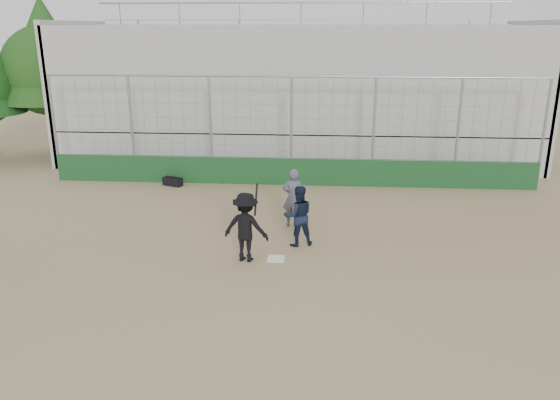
# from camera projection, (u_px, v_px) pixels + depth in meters

# --- Properties ---
(ground) EXTENTS (90.00, 90.00, 0.00)m
(ground) POSITION_uv_depth(u_px,v_px,m) (276.00, 259.00, 14.00)
(ground) COLOR brown
(ground) RESTS_ON ground
(home_plate) EXTENTS (0.44, 0.44, 0.02)m
(home_plate) POSITION_uv_depth(u_px,v_px,m) (276.00, 259.00, 13.99)
(home_plate) COLOR white
(home_plate) RESTS_ON ground
(backstop) EXTENTS (18.10, 0.25, 4.04)m
(backstop) POSITION_uv_depth(u_px,v_px,m) (291.00, 160.00, 20.36)
(backstop) COLOR #133B1A
(backstop) RESTS_ON ground
(bleachers) EXTENTS (20.25, 6.70, 6.98)m
(bleachers) POSITION_uv_depth(u_px,v_px,m) (297.00, 91.00, 24.47)
(bleachers) COLOR #999999
(bleachers) RESTS_ON ground
(tree_left) EXTENTS (4.48, 4.48, 7.00)m
(tree_left) POSITION_uv_depth(u_px,v_px,m) (46.00, 58.00, 23.90)
(tree_left) COLOR #3C2316
(tree_left) RESTS_ON ground
(batter_at_plate) EXTENTS (1.26, 0.88, 1.94)m
(batter_at_plate) POSITION_uv_depth(u_px,v_px,m) (246.00, 227.00, 13.69)
(batter_at_plate) COLOR black
(batter_at_plate) RESTS_ON ground
(catcher_crouched) EXTENTS (0.98, 0.86, 1.14)m
(catcher_crouched) POSITION_uv_depth(u_px,v_px,m) (298.00, 226.00, 14.71)
(catcher_crouched) COLOR black
(catcher_crouched) RESTS_ON ground
(umpire) EXTENTS (0.66, 0.44, 1.60)m
(umpire) POSITION_uv_depth(u_px,v_px,m) (293.00, 201.00, 16.08)
(umpire) COLOR #474C5A
(umpire) RESTS_ON ground
(equipment_bag) EXTENTS (0.79, 0.57, 0.35)m
(equipment_bag) POSITION_uv_depth(u_px,v_px,m) (173.00, 182.00, 20.43)
(equipment_bag) COLOR black
(equipment_bag) RESTS_ON ground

